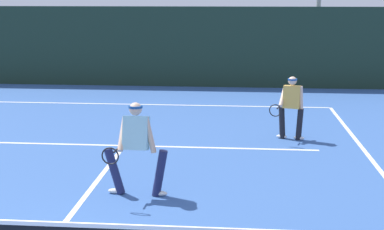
% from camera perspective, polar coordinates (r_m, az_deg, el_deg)
% --- Properties ---
extents(court_line_baseline_far, '(10.93, 0.10, 0.01)m').
position_cam_1_polar(court_line_baseline_far, '(17.30, -3.81, 1.10)').
color(court_line_baseline_far, white).
rests_on(court_line_baseline_far, ground_plane).
extents(court_line_service, '(8.91, 0.10, 0.01)m').
position_cam_1_polar(court_line_service, '(12.69, -7.13, -3.21)').
color(court_line_service, white).
rests_on(court_line_service, ground_plane).
extents(court_line_centre, '(0.10, 6.40, 0.01)m').
position_cam_1_polar(court_line_centre, '(9.65, -11.25, -8.49)').
color(court_line_centre, white).
rests_on(court_line_centre, ground_plane).
extents(player_near, '(1.14, 0.84, 1.65)m').
position_cam_1_polar(player_near, '(9.36, -5.92, -3.13)').
color(player_near, '#1E234C').
rests_on(player_near, ground_plane).
extents(player_far, '(0.90, 0.88, 1.53)m').
position_cam_1_polar(player_far, '(13.19, 10.37, 1.01)').
color(player_far, black).
rests_on(player_far, ground_plane).
extents(back_fence_windscreen, '(19.50, 0.12, 3.00)m').
position_cam_1_polar(back_fence_windscreen, '(20.62, -2.34, 7.17)').
color(back_fence_windscreen, '#1C3024').
rests_on(back_fence_windscreen, ground_plane).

